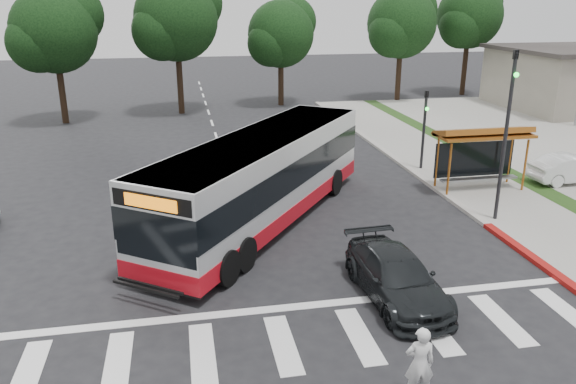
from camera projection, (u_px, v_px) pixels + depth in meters
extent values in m
plane|color=black|center=(255.00, 258.00, 18.69)|extent=(140.00, 140.00, 0.00)
cube|color=gray|center=(451.00, 170.00, 28.09)|extent=(4.00, 40.00, 0.12)
cube|color=#9E9991|center=(413.00, 172.00, 27.72)|extent=(0.30, 40.00, 0.15)
cube|color=maroon|center=(535.00, 259.00, 18.44)|extent=(0.32, 6.00, 0.15)
cube|color=silver|center=(283.00, 344.00, 14.05)|extent=(18.00, 2.60, 0.01)
cylinder|color=#955218|center=(449.00, 170.00, 23.99)|extent=(0.10, 0.10, 2.30)
cylinder|color=#955218|center=(525.00, 165.00, 24.65)|extent=(0.10, 0.10, 2.30)
cylinder|color=#955218|center=(437.00, 162.00, 25.11)|extent=(0.10, 0.10, 2.30)
cylinder|color=#955218|center=(510.00, 158.00, 25.76)|extent=(0.10, 0.10, 2.30)
cube|color=#955218|center=(484.00, 135.00, 24.45)|extent=(4.20, 1.60, 0.12)
cube|color=#955218|center=(484.00, 131.00, 24.45)|extent=(4.20, 1.32, 0.51)
cube|color=black|center=(474.00, 159.00, 25.42)|extent=(3.80, 0.06, 1.60)
cube|color=gray|center=(479.00, 179.00, 25.10)|extent=(3.60, 0.40, 0.08)
cylinder|color=black|center=(505.00, 140.00, 20.76)|extent=(0.14, 0.14, 6.50)
imported|color=black|center=(515.00, 64.00, 19.87)|extent=(0.16, 0.20, 1.00)
sphere|color=#19E533|center=(516.00, 75.00, 19.81)|extent=(0.18, 0.18, 0.18)
cylinder|color=black|center=(424.00, 131.00, 27.67)|extent=(0.14, 0.14, 4.00)
imported|color=black|center=(426.00, 101.00, 27.18)|extent=(0.16, 0.20, 1.00)
sphere|color=#19E533|center=(427.00, 109.00, 27.12)|extent=(0.18, 0.18, 0.18)
cylinder|color=black|center=(399.00, 73.00, 46.82)|extent=(0.44, 0.44, 4.40)
sphere|color=black|center=(402.00, 23.00, 45.52)|extent=(5.60, 5.60, 5.60)
sphere|color=black|center=(411.00, 10.00, 46.17)|extent=(4.20, 4.20, 4.20)
sphere|color=black|center=(393.00, 33.00, 44.92)|extent=(3.92, 3.92, 3.92)
cylinder|color=black|center=(464.00, 67.00, 49.91)|extent=(0.44, 0.44, 4.84)
sphere|color=black|center=(470.00, 16.00, 48.47)|extent=(5.60, 5.60, 5.60)
sphere|color=black|center=(478.00, 2.00, 49.10)|extent=(4.20, 4.20, 4.20)
sphere|color=black|center=(462.00, 25.00, 47.90)|extent=(3.92, 3.92, 3.92)
cylinder|color=black|center=(180.00, 81.00, 41.66)|extent=(0.44, 0.44, 4.84)
sphere|color=black|center=(176.00, 19.00, 40.22)|extent=(6.00, 6.00, 6.00)
sphere|color=black|center=(192.00, 3.00, 40.92)|extent=(4.50, 4.50, 4.50)
sphere|color=black|center=(162.00, 31.00, 39.59)|extent=(4.20, 4.20, 4.20)
cylinder|color=black|center=(281.00, 80.00, 45.11)|extent=(0.44, 0.44, 3.96)
sphere|color=black|center=(281.00, 34.00, 43.94)|extent=(5.20, 5.20, 5.20)
sphere|color=black|center=(292.00, 22.00, 44.56)|extent=(3.90, 3.90, 3.90)
sphere|color=black|center=(271.00, 43.00, 43.37)|extent=(3.64, 3.64, 3.64)
cylinder|color=black|center=(62.00, 91.00, 38.42)|extent=(0.44, 0.44, 4.40)
sphere|color=black|center=(54.00, 31.00, 37.12)|extent=(5.60, 5.60, 5.60)
sphere|color=black|center=(72.00, 14.00, 37.78)|extent=(4.20, 4.20, 4.20)
sphere|color=black|center=(38.00, 42.00, 36.52)|extent=(3.92, 3.92, 3.92)
imported|color=silver|center=(420.00, 363.00, 11.90)|extent=(0.69, 0.51, 1.74)
imported|color=black|center=(396.00, 277.00, 16.02)|extent=(2.13, 4.73, 1.35)
imported|color=silver|center=(573.00, 169.00, 25.94)|extent=(3.98, 1.42, 1.31)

